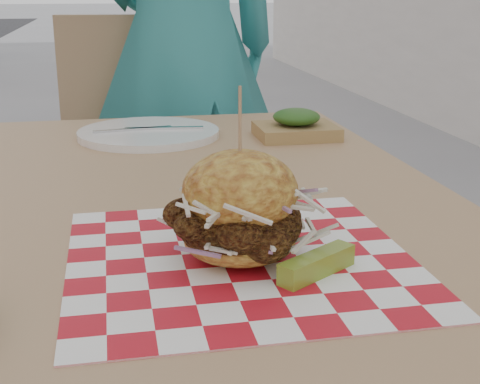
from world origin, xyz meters
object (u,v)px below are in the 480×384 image
Objects in this scene: patio_chair at (144,162)px; sandwich at (240,213)px; diner at (183,46)px; patio_table at (170,253)px.

sandwich is at bearing -79.61° from patio_chair.
patio_chair reaches higher than sandwich.
sandwich is at bearing 69.13° from diner.
patio_table is 6.59× the size of sandwich.
diner reaches higher than patio_table.
patio_chair is (-0.12, -0.03, -0.32)m from diner.
patio_table is (-0.14, -1.00, -0.20)m from diner.
diner is 9.54× the size of sandwich.
sandwich is (0.06, -0.22, 0.13)m from patio_table.
sandwich is (-0.08, -1.23, -0.07)m from diner.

